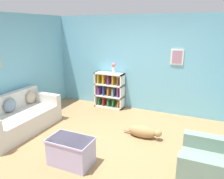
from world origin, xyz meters
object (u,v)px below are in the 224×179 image
at_px(coffee_table, 71,151).
at_px(vase, 114,67).
at_px(couch, 18,118).
at_px(recliner_chair, 217,166).
at_px(dog, 143,132).
at_px(bookshelf, 110,90).

relative_size(coffee_table, vase, 2.52).
relative_size(couch, recliner_chair, 1.81).
height_order(couch, dog, couch).
bearing_deg(vase, couch, -121.61).
xyz_separation_m(couch, vase, (1.38, 2.24, 0.89)).
height_order(recliner_chair, vase, vase).
bearing_deg(vase, bookshelf, 171.66).
relative_size(dog, vase, 2.90).
height_order(couch, vase, vase).
relative_size(recliner_chair, dog, 1.20).
bearing_deg(coffee_table, bookshelf, 101.41).
height_order(couch, coffee_table, couch).
xyz_separation_m(recliner_chair, coffee_table, (-2.25, -0.37, -0.11)).
xyz_separation_m(bookshelf, vase, (0.13, -0.02, 0.69)).
bearing_deg(couch, recliner_chair, -2.78).
relative_size(couch, coffee_table, 2.49).
bearing_deg(dog, vase, 133.03).
height_order(dog, vase, vase).
distance_m(couch, coffee_table, 1.91).
distance_m(bookshelf, vase, 0.70).
height_order(couch, recliner_chair, recliner_chair).
height_order(bookshelf, recliner_chair, recliner_chair).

